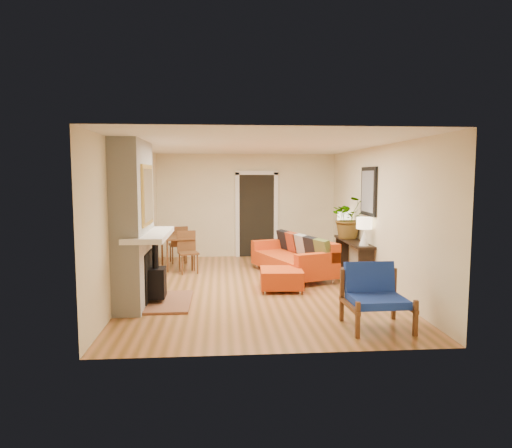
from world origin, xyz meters
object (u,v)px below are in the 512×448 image
object	(u,v)px
lamp_near	(364,228)
lamp_far	(344,221)
dining_table	(180,242)
sofa	(296,257)
console_table	(353,247)
houseplant	(350,218)
blue_chair	(374,292)
ottoman	(281,278)

from	to	relation	value
lamp_near	lamp_far	bearing A→B (deg)	90.00
dining_table	sofa	bearing A→B (deg)	-20.75
lamp_far	console_table	bearing A→B (deg)	-90.00
sofa	lamp_near	bearing A→B (deg)	-33.87
sofa	lamp_far	xyz separation A→B (m)	(1.18, 0.64, 0.69)
console_table	houseplant	distance (m)	0.66
lamp_near	lamp_far	world-z (taller)	same
sofa	blue_chair	xyz separation A→B (m)	(0.54, -3.28, 0.09)
console_table	lamp_far	world-z (taller)	lamp_far
blue_chair	lamp_near	xyz separation A→B (m)	(0.64, 2.49, 0.60)
console_table	lamp_near	bearing A→B (deg)	-90.00
ottoman	lamp_far	xyz separation A→B (m)	(1.65, 1.87, 0.84)
lamp_far	sofa	bearing A→B (deg)	-151.51
console_table	houseplant	bearing A→B (deg)	92.03
blue_chair	lamp_far	world-z (taller)	lamp_far
sofa	lamp_far	size ratio (longest dim) A/B	4.32
sofa	console_table	size ratio (longest dim) A/B	1.26
sofa	dining_table	xyz separation A→B (m)	(-2.47, 0.94, 0.21)
blue_chair	dining_table	size ratio (longest dim) A/B	0.51
dining_table	console_table	xyz separation A→B (m)	(3.65, -1.04, -0.00)
ottoman	blue_chair	size ratio (longest dim) A/B	0.92
lamp_far	ottoman	bearing A→B (deg)	-131.39
sofa	houseplant	size ratio (longest dim) A/B	2.61
dining_table	console_table	world-z (taller)	dining_table
console_table	lamp_near	xyz separation A→B (m)	(0.00, -0.69, 0.49)
lamp_far	lamp_near	bearing A→B (deg)	-90.00
blue_chair	lamp_far	bearing A→B (deg)	80.70
sofa	dining_table	distance (m)	2.65
sofa	ottoman	xyz separation A→B (m)	(-0.47, -1.23, -0.15)
houseplant	blue_chair	bearing A→B (deg)	-100.36
ottoman	houseplant	bearing A→B (deg)	40.62
ottoman	blue_chair	xyz separation A→B (m)	(1.00, -2.05, 0.24)
sofa	lamp_near	distance (m)	1.58
sofa	lamp_far	distance (m)	1.51
dining_table	lamp_far	distance (m)	3.70
dining_table	houseplant	distance (m)	3.77
ottoman	lamp_far	bearing A→B (deg)	48.61
houseplant	lamp_near	bearing A→B (deg)	-89.41
ottoman	lamp_far	world-z (taller)	lamp_far
ottoman	dining_table	distance (m)	2.97
console_table	lamp_near	size ratio (longest dim) A/B	3.43
dining_table	lamp_far	xyz separation A→B (m)	(3.65, -0.30, 0.49)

